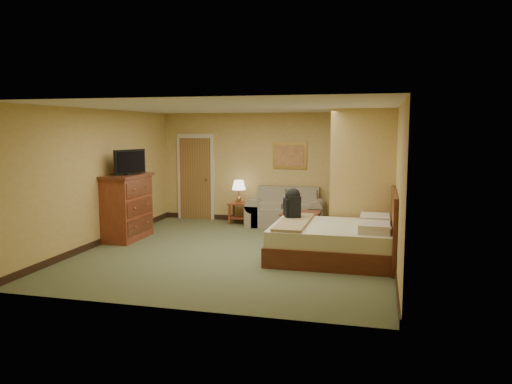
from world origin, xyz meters
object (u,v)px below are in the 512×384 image
(coffee_table, at_px, (301,219))
(dresser, at_px, (127,207))
(bed, at_px, (339,241))
(loveseat, at_px, (286,214))

(coffee_table, relative_size, dresser, 0.60)
(coffee_table, distance_m, bed, 2.01)
(coffee_table, xyz_separation_m, bed, (0.93, -1.78, -0.03))
(coffee_table, relative_size, bed, 0.36)
(dresser, relative_size, bed, 0.61)
(loveseat, relative_size, bed, 0.81)
(coffee_table, bearing_deg, bed, -62.34)
(loveseat, height_order, coffee_table, loveseat)
(loveseat, xyz_separation_m, coffee_table, (0.49, -0.90, 0.06))
(bed, bearing_deg, coffee_table, 117.66)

